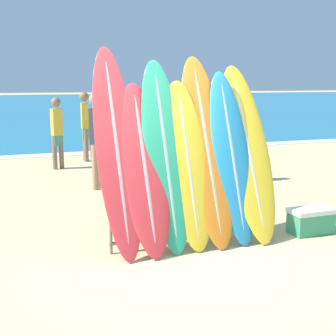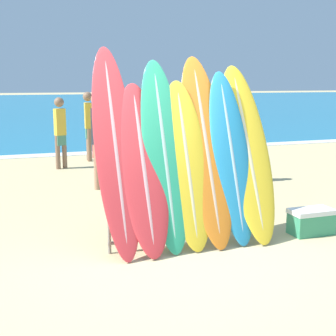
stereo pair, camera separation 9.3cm
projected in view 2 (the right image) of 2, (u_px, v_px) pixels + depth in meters
ground_plane at (186, 257)px, 5.35m from camera, size 160.00×160.00×0.00m
ocean_water at (28, 105)px, 40.17m from camera, size 120.00×60.00×0.01m
surfboard_rack at (189, 210)px, 5.71m from camera, size 2.04×0.04×0.80m
surfboard_slot_0 at (115, 149)px, 5.45m from camera, size 0.49×1.15×2.42m
surfboard_slot_1 at (143, 167)px, 5.48m from camera, size 0.56×0.98×1.98m
surfboard_slot_2 at (164, 154)px, 5.59m from camera, size 0.52×0.96×2.26m
surfboard_slot_3 at (187, 164)px, 5.65m from camera, size 0.54×0.85×2.01m
surfboard_slot_4 at (206, 149)px, 5.79m from camera, size 0.56×1.06×2.31m
surfboard_slot_5 at (231, 156)px, 5.85m from camera, size 0.50×0.90×2.13m
surfboard_slot_6 at (248, 151)px, 5.97m from camera, size 0.59×1.09×2.21m
person_near_water at (99, 137)px, 8.62m from camera, size 0.29×0.30×1.78m
person_mid_beach at (88, 124)px, 11.68m from camera, size 0.23×0.29×1.73m
person_far_left at (60, 130)px, 10.63m from camera, size 0.27×0.22×1.63m
person_far_right at (227, 141)px, 9.14m from camera, size 0.23×0.26×1.52m
cooler_box at (311, 221)px, 6.14m from camera, size 0.58×0.32×0.34m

